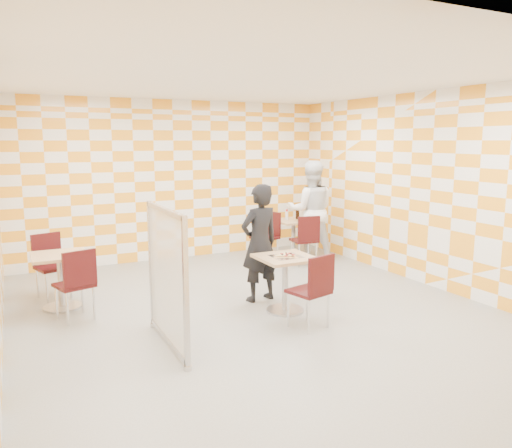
{
  "coord_description": "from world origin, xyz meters",
  "views": [
    {
      "loc": [
        -2.8,
        -5.67,
        2.24
      ],
      "look_at": [
        0.1,
        0.2,
        1.15
      ],
      "focal_mm": 35.0,
      "sensor_mm": 36.0,
      "label": 1
    }
  ],
  "objects_px": {
    "chair_empty_near": "(77,279)",
    "man_white": "(311,211)",
    "chair_main_front": "(314,286)",
    "chair_empty_far": "(50,260)",
    "second_table": "(293,232)",
    "partition": "(167,277)",
    "sport_bottle": "(287,215)",
    "empty_table": "(60,272)",
    "chair_second_side": "(268,232)",
    "main_table": "(285,274)",
    "man_dark": "(260,243)",
    "soda_bottle": "(297,214)",
    "chair_second_front": "(306,236)"
  },
  "relations": [
    {
      "from": "main_table",
      "to": "chair_second_side",
      "type": "relative_size",
      "value": 0.81
    },
    {
      "from": "main_table",
      "to": "chair_empty_near",
      "type": "height_order",
      "value": "chair_empty_near"
    },
    {
      "from": "chair_main_front",
      "to": "chair_second_side",
      "type": "relative_size",
      "value": 1.0
    },
    {
      "from": "chair_main_front",
      "to": "man_white",
      "type": "bearing_deg",
      "value": 58.31
    },
    {
      "from": "chair_second_front",
      "to": "man_white",
      "type": "height_order",
      "value": "man_white"
    },
    {
      "from": "chair_empty_near",
      "to": "soda_bottle",
      "type": "relative_size",
      "value": 4.02
    },
    {
      "from": "chair_empty_near",
      "to": "partition",
      "type": "distance_m",
      "value": 1.51
    },
    {
      "from": "second_table",
      "to": "partition",
      "type": "distance_m",
      "value": 4.55
    },
    {
      "from": "main_table",
      "to": "man_dark",
      "type": "relative_size",
      "value": 0.45
    },
    {
      "from": "man_dark",
      "to": "soda_bottle",
      "type": "relative_size",
      "value": 7.21
    },
    {
      "from": "chair_empty_near",
      "to": "chair_empty_far",
      "type": "relative_size",
      "value": 1.0
    },
    {
      "from": "chair_second_front",
      "to": "main_table",
      "type": "bearing_deg",
      "value": -128.25
    },
    {
      "from": "main_table",
      "to": "soda_bottle",
      "type": "distance_m",
      "value": 3.21
    },
    {
      "from": "second_table",
      "to": "soda_bottle",
      "type": "relative_size",
      "value": 3.26
    },
    {
      "from": "chair_second_front",
      "to": "chair_second_side",
      "type": "distance_m",
      "value": 0.79
    },
    {
      "from": "empty_table",
      "to": "chair_second_side",
      "type": "bearing_deg",
      "value": 17.38
    },
    {
      "from": "chair_main_front",
      "to": "man_white",
      "type": "relative_size",
      "value": 0.49
    },
    {
      "from": "empty_table",
      "to": "sport_bottle",
      "type": "bearing_deg",
      "value": 16.16
    },
    {
      "from": "second_table",
      "to": "chair_empty_near",
      "type": "height_order",
      "value": "chair_empty_near"
    },
    {
      "from": "chair_second_side",
      "to": "soda_bottle",
      "type": "relative_size",
      "value": 4.02
    },
    {
      "from": "empty_table",
      "to": "chair_second_side",
      "type": "height_order",
      "value": "chair_second_side"
    },
    {
      "from": "chair_second_side",
      "to": "sport_bottle",
      "type": "xyz_separation_m",
      "value": [
        0.41,
        0.03,
        0.29
      ]
    },
    {
      "from": "chair_second_front",
      "to": "man_dark",
      "type": "xyz_separation_m",
      "value": [
        -1.64,
        -1.39,
        0.29
      ]
    },
    {
      "from": "main_table",
      "to": "chair_empty_near",
      "type": "bearing_deg",
      "value": 161.77
    },
    {
      "from": "chair_empty_near",
      "to": "main_table",
      "type": "bearing_deg",
      "value": -18.23
    },
    {
      "from": "sport_bottle",
      "to": "second_table",
      "type": "bearing_deg",
      "value": -36.92
    },
    {
      "from": "chair_main_front",
      "to": "chair_second_side",
      "type": "height_order",
      "value": "same"
    },
    {
      "from": "chair_main_front",
      "to": "chair_second_front",
      "type": "relative_size",
      "value": 1.0
    },
    {
      "from": "sport_bottle",
      "to": "empty_table",
      "type": "bearing_deg",
      "value": -163.84
    },
    {
      "from": "chair_empty_near",
      "to": "man_white",
      "type": "xyz_separation_m",
      "value": [
        4.42,
        1.56,
        0.4
      ]
    },
    {
      "from": "chair_empty_near",
      "to": "man_dark",
      "type": "height_order",
      "value": "man_dark"
    },
    {
      "from": "chair_main_front",
      "to": "main_table",
      "type": "bearing_deg",
      "value": 89.19
    },
    {
      "from": "chair_main_front",
      "to": "chair_empty_far",
      "type": "xyz_separation_m",
      "value": [
        -2.72,
        2.78,
        0.0
      ]
    },
    {
      "from": "partition",
      "to": "empty_table",
      "type": "bearing_deg",
      "value": 116.0
    },
    {
      "from": "empty_table",
      "to": "chair_empty_far",
      "type": "height_order",
      "value": "chair_empty_far"
    },
    {
      "from": "main_table",
      "to": "sport_bottle",
      "type": "relative_size",
      "value": 3.75
    },
    {
      "from": "man_dark",
      "to": "empty_table",
      "type": "bearing_deg",
      "value": -28.97
    },
    {
      "from": "chair_main_front",
      "to": "sport_bottle",
      "type": "bearing_deg",
      "value": 65.3
    },
    {
      "from": "second_table",
      "to": "chair_empty_near",
      "type": "relative_size",
      "value": 0.81
    },
    {
      "from": "chair_main_front",
      "to": "chair_second_side",
      "type": "xyz_separation_m",
      "value": [
        1.15,
        3.36,
        0.0
      ]
    },
    {
      "from": "chair_empty_near",
      "to": "man_white",
      "type": "relative_size",
      "value": 0.49
    },
    {
      "from": "man_dark",
      "to": "soda_bottle",
      "type": "bearing_deg",
      "value": -141.9
    },
    {
      "from": "empty_table",
      "to": "man_white",
      "type": "height_order",
      "value": "man_white"
    },
    {
      "from": "empty_table",
      "to": "soda_bottle",
      "type": "relative_size",
      "value": 3.26
    },
    {
      "from": "chair_empty_far",
      "to": "sport_bottle",
      "type": "relative_size",
      "value": 4.62
    },
    {
      "from": "second_table",
      "to": "man_white",
      "type": "relative_size",
      "value": 0.4
    },
    {
      "from": "chair_second_side",
      "to": "man_white",
      "type": "distance_m",
      "value": 0.9
    },
    {
      "from": "main_table",
      "to": "man_white",
      "type": "bearing_deg",
      "value": 51.43
    },
    {
      "from": "chair_empty_near",
      "to": "second_table",
      "type": "bearing_deg",
      "value": 23.02
    },
    {
      "from": "chair_second_side",
      "to": "man_white",
      "type": "height_order",
      "value": "man_white"
    }
  ]
}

